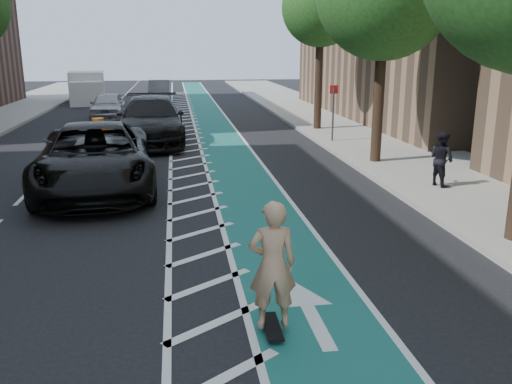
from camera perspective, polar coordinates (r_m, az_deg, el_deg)
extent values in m
plane|color=black|center=(10.92, -13.39, -6.92)|extent=(120.00, 120.00, 0.00)
cube|color=#1C625B|center=(20.59, -2.82, 3.80)|extent=(2.00, 90.00, 0.01)
cube|color=silver|center=(20.50, -7.00, 3.66)|extent=(1.40, 90.00, 0.01)
cube|color=gray|center=(22.16, 14.19, 4.35)|extent=(5.00, 90.00, 0.15)
cube|color=gray|center=(21.35, 8.09, 4.27)|extent=(0.12, 90.00, 0.16)
cylinder|color=#382619|center=(19.44, 12.43, 9.35)|extent=(0.36, 0.36, 4.40)
cylinder|color=#382619|center=(27.05, 6.39, 11.10)|extent=(0.36, 0.36, 4.40)
sphere|color=#204316|center=(27.05, 6.62, 18.72)|extent=(4.20, 4.20, 4.20)
cylinder|color=#4C4C4C|center=(23.23, 8.11, 7.93)|extent=(0.08, 0.08, 2.40)
cube|color=red|center=(23.12, 8.21, 10.64)|extent=(0.35, 0.02, 0.35)
cube|color=black|center=(8.06, 1.68, -13.95)|extent=(0.25, 0.83, 0.03)
cylinder|color=black|center=(8.32, 0.79, -13.46)|extent=(0.03, 0.06, 0.06)
cylinder|color=black|center=(8.34, 1.97, -13.39)|extent=(0.03, 0.06, 0.06)
cylinder|color=black|center=(7.85, 1.37, -15.36)|extent=(0.03, 0.06, 0.06)
cylinder|color=black|center=(7.87, 2.63, -15.27)|extent=(0.03, 0.06, 0.06)
imported|color=tan|center=(7.65, 1.74, -7.69)|extent=(0.69, 0.46, 1.87)
imported|color=black|center=(16.14, -16.56, 3.49)|extent=(3.74, 7.09, 1.90)
imported|color=black|center=(23.74, -10.97, 7.42)|extent=(2.86, 6.80, 1.96)
imported|color=#A6A5AA|center=(32.64, -15.35, 8.78)|extent=(1.87, 4.49, 1.52)
imported|color=#55565A|center=(43.73, -10.12, 10.52)|extent=(1.61, 4.60, 1.52)
imported|color=black|center=(16.30, 18.94, 3.33)|extent=(0.80, 0.90, 1.56)
cube|color=silver|center=(43.06, -17.34, 10.50)|extent=(2.87, 3.85, 2.24)
cube|color=silver|center=(40.39, -17.42, 9.84)|extent=(2.44, 2.04, 1.68)
cylinder|color=black|center=(40.03, -18.85, 9.04)|extent=(0.37, 0.81, 0.78)
cylinder|color=black|center=(39.96, -15.93, 9.26)|extent=(0.37, 0.81, 0.78)
cylinder|color=black|center=(44.05, -18.56, 9.54)|extent=(0.37, 0.81, 0.78)
cylinder|color=black|center=(43.98, -15.91, 9.73)|extent=(0.37, 0.81, 0.78)
cylinder|color=orange|center=(15.18, -20.50, 0.36)|extent=(0.47, 0.47, 0.82)
cylinder|color=silver|center=(15.22, -20.45, -0.14)|extent=(0.48, 0.48, 0.11)
cylinder|color=silver|center=(15.16, -20.54, 0.80)|extent=(0.48, 0.48, 0.11)
cylinder|color=black|center=(15.28, -20.36, -1.06)|extent=(0.60, 0.60, 0.04)
cylinder|color=#FF5B0D|center=(22.00, -15.81, 5.33)|extent=(0.60, 0.60, 1.03)
cylinder|color=silver|center=(22.03, -15.78, 4.89)|extent=(0.61, 0.61, 0.14)
cylinder|color=silver|center=(21.98, -15.84, 5.71)|extent=(0.61, 0.61, 0.14)
cylinder|color=black|center=(22.09, -15.72, 4.07)|extent=(0.76, 0.76, 0.05)
cylinder|color=#FF640D|center=(25.39, -16.24, 6.42)|extent=(0.54, 0.54, 0.94)
cylinder|color=silver|center=(25.42, -16.22, 6.07)|extent=(0.55, 0.55, 0.13)
cylinder|color=silver|center=(25.38, -16.27, 6.72)|extent=(0.55, 0.55, 0.13)
cylinder|color=black|center=(25.46, -16.17, 5.42)|extent=(0.69, 0.69, 0.04)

